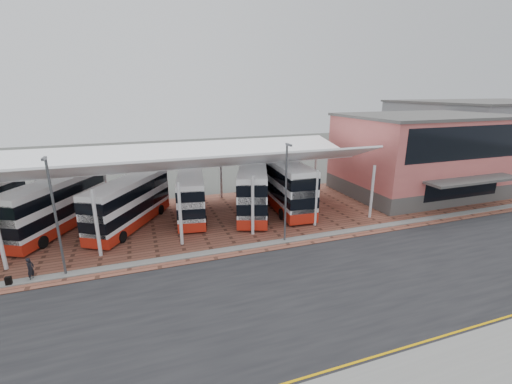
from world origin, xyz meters
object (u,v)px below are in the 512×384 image
bus_3 (191,194)px  bus_5 (282,183)px  terminal (422,154)px  bus_1 (56,206)px  bus_4 (253,188)px  pedestrian (31,269)px  bus_2 (129,203)px

bus_3 → bus_5: size_ratio=0.87×
terminal → bus_1: 38.88m
bus_5 → bus_1: bearing=-177.3°
terminal → bus_4: terminal is taller
terminal → pedestrian: size_ratio=11.83×
bus_2 → bus_5: bearing=33.3°
bus_1 → pedestrian: size_ratio=6.94×
bus_4 → bus_5: 3.41m
bus_3 → bus_2: bearing=-158.2°
terminal → pedestrian: (-38.94, -7.63, -3.82)m
bus_1 → bus_2: bus_1 is taller
bus_4 → bus_5: bearing=25.6°
terminal → bus_2: (-32.79, -0.04, -2.45)m
terminal → bus_2: size_ratio=1.80×
bus_3 → bus_4: size_ratio=0.90×
terminal → bus_2: bearing=-179.9°
terminal → bus_5: (-17.65, 0.56, -2.14)m
bus_1 → terminal: bearing=26.4°
pedestrian → bus_1: bearing=19.3°
bus_4 → pedestrian: 19.60m
bus_1 → pedestrian: 8.85m
pedestrian → bus_5: bearing=-48.7°
bus_1 → bus_3: 11.71m
terminal → bus_5: 17.79m
terminal → bus_5: size_ratio=1.51×
bus_3 → bus_4: bus_4 is taller
bus_4 → pedestrian: (-17.89, -7.84, -1.59)m
bus_2 → pedestrian: size_ratio=6.57×
bus_4 → terminal: bearing=19.2°
bus_1 → bus_5: size_ratio=0.88×
bus_1 → bus_5: (21.14, -0.53, 0.23)m
bus_1 → bus_4: bus_4 is taller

